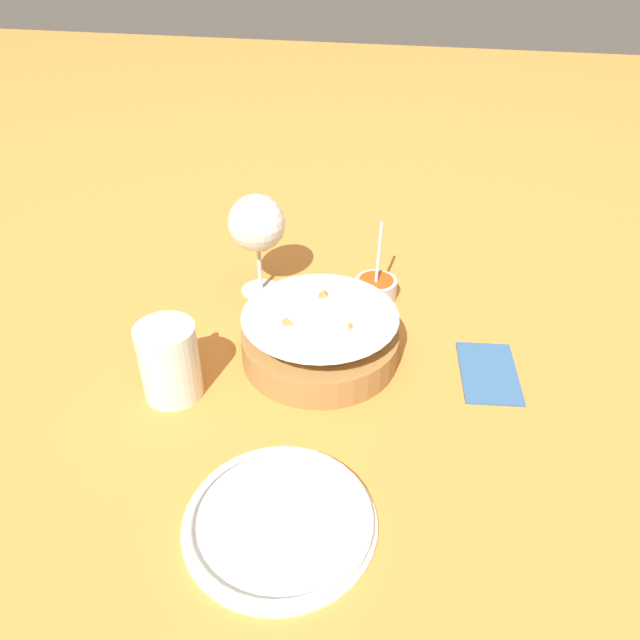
% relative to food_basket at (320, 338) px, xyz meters
% --- Properties ---
extents(ground_plane, '(4.00, 4.00, 0.00)m').
position_rel_food_basket_xyz_m(ground_plane, '(-0.02, -0.03, -0.03)').
color(ground_plane, orange).
extents(food_basket, '(0.22, 0.22, 0.08)m').
position_rel_food_basket_xyz_m(food_basket, '(0.00, 0.00, 0.00)').
color(food_basket, olive).
rests_on(food_basket, ground_plane).
extents(sauce_cup, '(0.07, 0.07, 0.12)m').
position_rel_food_basket_xyz_m(sauce_cup, '(0.17, -0.06, -0.01)').
color(sauce_cup, '#B7B7BC').
rests_on(sauce_cup, ground_plane).
extents(wine_glass, '(0.09, 0.09, 0.16)m').
position_rel_food_basket_xyz_m(wine_glass, '(0.15, 0.13, 0.08)').
color(wine_glass, silver).
rests_on(wine_glass, ground_plane).
extents(beer_mug, '(0.12, 0.08, 0.10)m').
position_rel_food_basket_xyz_m(beer_mug, '(-0.11, 0.17, 0.01)').
color(beer_mug, silver).
rests_on(beer_mug, ground_plane).
extents(side_plate, '(0.20, 0.20, 0.01)m').
position_rel_food_basket_xyz_m(side_plate, '(-0.28, -0.01, -0.03)').
color(side_plate, white).
rests_on(side_plate, ground_plane).
extents(napkin, '(0.13, 0.09, 0.01)m').
position_rel_food_basket_xyz_m(napkin, '(0.01, -0.23, -0.03)').
color(napkin, '#38608E').
rests_on(napkin, ground_plane).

